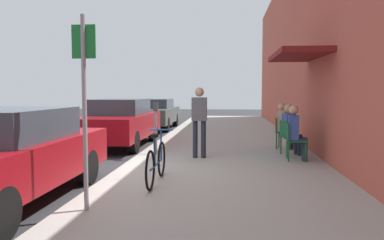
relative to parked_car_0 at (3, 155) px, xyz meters
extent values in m
plane|color=#2D2D30|center=(1.10, 1.76, -0.75)|extent=(60.00, 60.00, 0.00)
cube|color=#9E9B93|center=(3.35, 3.76, -0.69)|extent=(4.50, 32.00, 0.12)
cube|color=#BC5442|center=(5.75, 3.76, 2.47)|extent=(0.30, 32.00, 6.44)
cube|color=maroon|center=(5.05, 4.05, 1.85)|extent=(1.10, 2.80, 0.12)
cube|color=maroon|center=(0.00, -0.03, -0.10)|extent=(1.80, 4.40, 0.65)
cube|color=#333D47|center=(0.00, 0.12, 0.46)|extent=(1.48, 2.11, 0.48)
cylinder|color=black|center=(0.79, 1.33, -0.43)|extent=(0.22, 0.64, 0.64)
cylinder|color=black|center=(-0.79, 1.33, -0.43)|extent=(0.22, 0.64, 0.64)
cube|color=maroon|center=(0.00, 6.18, -0.09)|extent=(1.80, 4.40, 0.69)
cube|color=#333D47|center=(0.00, 6.33, 0.50)|extent=(1.48, 2.11, 0.48)
cylinder|color=black|center=(0.79, 7.54, -0.43)|extent=(0.22, 0.64, 0.64)
cylinder|color=black|center=(-0.79, 7.54, -0.43)|extent=(0.22, 0.64, 0.64)
cylinder|color=black|center=(0.79, 4.81, -0.43)|extent=(0.22, 0.64, 0.64)
cylinder|color=black|center=(-0.79, 4.81, -0.43)|extent=(0.22, 0.64, 0.64)
cube|color=#47514C|center=(0.00, 11.76, -0.10)|extent=(1.80, 4.40, 0.65)
cube|color=#333D47|center=(0.00, 11.91, 0.43)|extent=(1.48, 2.11, 0.42)
cylinder|color=black|center=(0.79, 13.13, -0.43)|extent=(0.22, 0.64, 0.64)
cylinder|color=black|center=(-0.79, 13.13, -0.43)|extent=(0.22, 0.64, 0.64)
cylinder|color=black|center=(0.79, 10.40, -0.43)|extent=(0.22, 0.64, 0.64)
cylinder|color=black|center=(-0.79, 10.40, -0.43)|extent=(0.22, 0.64, 0.64)
cylinder|color=slate|center=(1.55, 4.13, -0.08)|extent=(0.07, 0.07, 1.10)
cube|color=#383D42|center=(1.55, 4.13, 0.58)|extent=(0.12, 0.10, 0.22)
cylinder|color=gray|center=(1.50, -0.54, 0.67)|extent=(0.06, 0.06, 2.60)
cube|color=#19722D|center=(1.50, -0.52, 1.62)|extent=(0.32, 0.02, 0.44)
torus|color=black|center=(2.15, 1.57, -0.30)|extent=(0.04, 0.66, 0.66)
torus|color=black|center=(2.15, 0.52, -0.30)|extent=(0.04, 0.66, 0.66)
cylinder|color=#1E4C8C|center=(2.15, 1.05, -0.30)|extent=(0.04, 1.05, 0.04)
cylinder|color=#1E4C8C|center=(2.15, 0.90, -0.05)|extent=(0.04, 0.04, 0.50)
cube|color=black|center=(2.15, 0.90, 0.22)|extent=(0.10, 0.20, 0.06)
cylinder|color=#1E4C8C|center=(2.15, 1.52, -0.02)|extent=(0.03, 0.03, 0.56)
cylinder|color=#1E4C8C|center=(2.15, 1.52, 0.26)|extent=(0.46, 0.03, 0.03)
cylinder|color=#14592D|center=(5.19, 3.65, -0.40)|extent=(0.04, 0.04, 0.45)
cylinder|color=#14592D|center=(5.15, 3.27, -0.40)|extent=(0.04, 0.04, 0.45)
cylinder|color=#14592D|center=(4.81, 3.69, -0.40)|extent=(0.04, 0.04, 0.45)
cylinder|color=#14592D|center=(4.78, 3.31, -0.40)|extent=(0.04, 0.04, 0.45)
cube|color=#14592D|center=(4.98, 3.48, -0.16)|extent=(0.48, 0.48, 0.03)
cube|color=#14592D|center=(4.78, 3.50, 0.04)|extent=(0.07, 0.44, 0.40)
cylinder|color=#232838|center=(5.17, 3.56, -0.39)|extent=(0.11, 0.11, 0.47)
cylinder|color=#232838|center=(5.04, 3.57, -0.16)|extent=(0.37, 0.17, 0.14)
cylinder|color=#232838|center=(5.15, 3.36, -0.39)|extent=(0.11, 0.11, 0.47)
cylinder|color=#232838|center=(5.02, 3.38, -0.16)|extent=(0.37, 0.17, 0.14)
cube|color=#334C99|center=(4.90, 3.49, 0.14)|extent=(0.25, 0.38, 0.56)
sphere|color=tan|center=(4.90, 3.49, 0.55)|extent=(0.22, 0.22, 0.22)
cylinder|color=#14592D|center=(5.12, 4.48, -0.40)|extent=(0.04, 0.04, 0.45)
cylinder|color=#14592D|center=(5.21, 4.11, -0.40)|extent=(0.04, 0.04, 0.45)
cylinder|color=#14592D|center=(4.75, 4.39, -0.40)|extent=(0.04, 0.04, 0.45)
cylinder|color=#14592D|center=(4.85, 4.02, -0.40)|extent=(0.04, 0.04, 0.45)
cube|color=#14592D|center=(4.98, 4.25, -0.16)|extent=(0.54, 0.54, 0.03)
cube|color=#14592D|center=(4.78, 4.20, 0.04)|extent=(0.14, 0.43, 0.40)
cylinder|color=#232838|center=(5.13, 4.39, -0.39)|extent=(0.11, 0.11, 0.47)
cylinder|color=#232838|center=(5.01, 4.36, -0.16)|extent=(0.38, 0.23, 0.14)
cylinder|color=#232838|center=(5.18, 4.20, -0.39)|extent=(0.11, 0.11, 0.47)
cylinder|color=#232838|center=(5.06, 4.17, -0.16)|extent=(0.38, 0.23, 0.14)
cube|color=#334C99|center=(4.90, 4.23, 0.14)|extent=(0.30, 0.40, 0.56)
sphere|color=tan|center=(4.90, 4.23, 0.55)|extent=(0.22, 0.22, 0.22)
cylinder|color=#14592D|center=(5.22, 5.46, -0.40)|extent=(0.04, 0.04, 0.45)
cylinder|color=#14592D|center=(5.11, 5.10, -0.40)|extent=(0.04, 0.04, 0.45)
cylinder|color=#14592D|center=(4.86, 5.58, -0.40)|extent=(0.04, 0.04, 0.45)
cylinder|color=#14592D|center=(4.74, 5.22, -0.40)|extent=(0.04, 0.04, 0.45)
cube|color=#14592D|center=(4.98, 5.34, -0.16)|extent=(0.55, 0.55, 0.03)
cube|color=#14592D|center=(4.79, 5.40, 0.04)|extent=(0.16, 0.43, 0.40)
cylinder|color=#232838|center=(5.18, 5.38, -0.39)|extent=(0.11, 0.11, 0.47)
cylinder|color=#232838|center=(5.06, 5.42, -0.16)|extent=(0.39, 0.24, 0.14)
cylinder|color=#232838|center=(5.12, 5.19, -0.39)|extent=(0.11, 0.11, 0.47)
cylinder|color=#232838|center=(5.00, 5.23, -0.16)|extent=(0.39, 0.24, 0.14)
cube|color=#CCB28C|center=(4.91, 5.37, 0.14)|extent=(0.32, 0.41, 0.56)
sphere|color=tan|center=(4.91, 5.37, 0.55)|extent=(0.22, 0.22, 0.22)
cylinder|color=#232838|center=(2.61, 3.65, -0.18)|extent=(0.12, 0.12, 0.90)
cylinder|color=#232838|center=(2.81, 3.65, -0.18)|extent=(0.12, 0.12, 0.90)
cube|color=#595960|center=(2.71, 3.65, 0.55)|extent=(0.36, 0.22, 0.56)
sphere|color=tan|center=(2.71, 3.65, 0.96)|extent=(0.22, 0.22, 0.22)
camera|label=1|loc=(3.39, -5.37, 0.96)|focal=35.31mm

